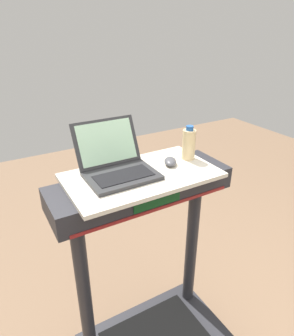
% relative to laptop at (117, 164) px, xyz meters
% --- Properties ---
extents(desk_board, '(0.72, 0.41, 0.02)m').
position_rel_laptop_xyz_m(desk_board, '(0.10, -0.06, -0.06)').
color(desk_board, beige).
rests_on(desk_board, treadmill_base).
extents(laptop, '(0.32, 0.33, 0.23)m').
position_rel_laptop_xyz_m(laptop, '(0.00, 0.00, 0.00)').
color(laptop, '#2D2D30').
rests_on(laptop, desk_board).
extents(computer_mouse, '(0.10, 0.12, 0.03)m').
position_rel_laptop_xyz_m(computer_mouse, '(0.27, -0.04, -0.03)').
color(computer_mouse, '#4C4C51').
rests_on(computer_mouse, desk_board).
extents(water_bottle, '(0.07, 0.07, 0.18)m').
position_rel_laptop_xyz_m(water_bottle, '(0.40, -0.03, 0.03)').
color(water_bottle, beige).
rests_on(water_bottle, desk_board).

